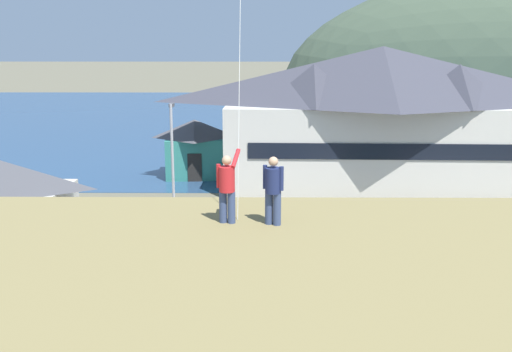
% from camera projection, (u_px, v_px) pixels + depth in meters
% --- Properties ---
extents(ground_plane, '(600.00, 600.00, 0.00)m').
position_uv_depth(ground_plane, '(218.00, 305.00, 23.83)').
color(ground_plane, '#66604C').
extents(parking_lot_pad, '(40.00, 20.00, 0.10)m').
position_uv_depth(parking_lot_pad, '(225.00, 259.00, 28.69)').
color(parking_lot_pad, gray).
rests_on(parking_lot_pad, ground).
extents(bay_water, '(360.00, 84.00, 0.03)m').
position_uv_depth(bay_water, '(249.00, 118.00, 82.24)').
color(bay_water, navy).
rests_on(bay_water, ground).
extents(harbor_lodge, '(24.37, 10.73, 10.36)m').
position_uv_depth(harbor_lodge, '(381.00, 113.00, 42.52)').
color(harbor_lodge, beige).
rests_on(harbor_lodge, ground).
extents(storage_shed_near_lot, '(7.36, 5.00, 4.91)m').
position_uv_depth(storage_shed_near_lot, '(0.00, 204.00, 29.41)').
color(storage_shed_near_lot, beige).
rests_on(storage_shed_near_lot, ground).
extents(storage_shed_waterside, '(5.28, 4.88, 4.62)m').
position_uv_depth(storage_shed_waterside, '(195.00, 147.00, 46.17)').
color(storage_shed_waterside, '#338475').
rests_on(storage_shed_waterside, ground).
extents(wharf_dock, '(3.20, 11.72, 0.70)m').
position_uv_depth(wharf_dock, '(252.00, 152.00, 55.00)').
color(wharf_dock, '#70604C').
rests_on(wharf_dock, ground).
extents(moored_boat_wharfside, '(3.49, 8.54, 2.16)m').
position_uv_depth(moored_boat_wharfside, '(211.00, 154.00, 51.99)').
color(moored_boat_wharfside, '#A8A399').
rests_on(moored_boat_wharfside, ground).
extents(moored_boat_outer_mooring, '(2.04, 5.62, 2.16)m').
position_uv_depth(moored_boat_outer_mooring, '(286.00, 152.00, 52.84)').
color(moored_boat_outer_mooring, '#A8A399').
rests_on(moored_boat_outer_mooring, ground).
extents(moored_boat_inner_slip, '(2.11, 5.71, 2.16)m').
position_uv_depth(moored_boat_inner_slip, '(218.00, 151.00, 53.53)').
color(moored_boat_inner_slip, '#A8A399').
rests_on(moored_boat_inner_slip, ground).
extents(parked_car_mid_row_near, '(4.35, 2.36, 1.82)m').
position_uv_depth(parked_car_mid_row_near, '(108.00, 284.00, 23.31)').
color(parked_car_mid_row_near, navy).
rests_on(parked_car_mid_row_near, parking_lot_pad).
extents(parked_car_mid_row_center, '(4.22, 2.10, 1.82)m').
position_uv_depth(parked_car_mid_row_center, '(277.00, 275.00, 24.15)').
color(parked_car_mid_row_center, slate).
rests_on(parked_car_mid_row_center, parking_lot_pad).
extents(parked_car_mid_row_far, '(4.22, 2.09, 1.82)m').
position_uv_depth(parked_car_mid_row_far, '(419.00, 229.00, 30.17)').
color(parked_car_mid_row_far, '#236633').
rests_on(parked_car_mid_row_far, parking_lot_pad).
extents(parked_car_lone_by_shed, '(4.27, 2.20, 1.82)m').
position_uv_depth(parked_car_lone_by_shed, '(289.00, 229.00, 30.09)').
color(parked_car_lone_by_shed, navy).
rests_on(parked_car_lone_by_shed, parking_lot_pad).
extents(parked_car_front_row_red, '(4.31, 2.26, 1.82)m').
position_uv_depth(parked_car_front_row_red, '(186.00, 231.00, 29.83)').
color(parked_car_front_row_red, '#B28923').
rests_on(parked_car_front_row_red, parking_lot_pad).
extents(parking_light_pole, '(0.24, 0.78, 7.13)m').
position_uv_depth(parking_light_pole, '(173.00, 156.00, 33.17)').
color(parking_light_pole, '#ADADB2').
rests_on(parking_light_pole, parking_lot_pad).
extents(person_kite_flyer, '(0.61, 0.61, 1.86)m').
position_uv_depth(person_kite_flyer, '(227.00, 186.00, 14.37)').
color(person_kite_flyer, '#384770').
rests_on(person_kite_flyer, grassy_hill_foreground).
extents(person_companion, '(0.51, 0.40, 1.74)m').
position_uv_depth(person_companion, '(273.00, 188.00, 14.23)').
color(person_companion, '#384770').
rests_on(person_companion, grassy_hill_foreground).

